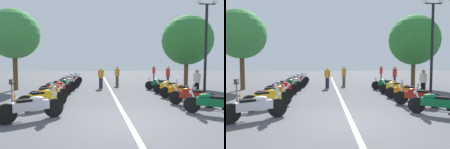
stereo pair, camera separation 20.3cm
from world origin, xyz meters
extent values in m
plane|color=#4C4C51|center=(0.00, 0.00, 0.00)|extent=(80.00, 80.00, 0.00)
cube|color=beige|center=(7.10, 0.00, 0.00)|extent=(26.50, 0.16, 0.01)
cylinder|color=black|center=(0.75, 2.62, 0.34)|extent=(0.45, 0.66, 0.68)
cylinder|color=black|center=(0.00, 3.97, 0.34)|extent=(0.45, 0.66, 0.68)
cube|color=silver|center=(0.38, 3.29, 0.52)|extent=(0.82, 1.16, 0.30)
ellipsoid|color=silver|center=(0.46, 3.14, 0.72)|extent=(0.48, 0.58, 0.22)
cube|color=black|center=(0.27, 3.49, 0.70)|extent=(0.46, 0.55, 0.12)
cylinder|color=silver|center=(0.72, 2.67, 0.64)|extent=(0.20, 0.29, 0.58)
cylinder|color=silver|center=(0.70, 2.70, 1.00)|extent=(0.56, 0.34, 0.04)
sphere|color=silver|center=(0.78, 2.57, 0.84)|extent=(0.14, 0.14, 0.14)
cylinder|color=silver|center=(0.31, 3.79, 0.24)|extent=(0.34, 0.52, 0.08)
cube|color=silver|center=(0.74, 2.63, 1.07)|extent=(0.37, 0.28, 0.32)
cylinder|color=black|center=(2.49, 2.74, 0.34)|extent=(0.52, 0.63, 0.68)
cylinder|color=black|center=(1.60, 3.93, 0.34)|extent=(0.52, 0.63, 0.68)
cube|color=#EAB214|center=(2.04, 3.33, 0.52)|extent=(0.90, 1.07, 0.30)
ellipsoid|color=#EAB214|center=(2.15, 3.19, 0.72)|extent=(0.52, 0.57, 0.22)
cube|color=black|center=(1.91, 3.51, 0.70)|extent=(0.50, 0.54, 0.12)
cylinder|color=silver|center=(2.45, 2.79, 0.64)|extent=(0.23, 0.27, 0.58)
cylinder|color=silver|center=(2.43, 2.82, 1.00)|extent=(0.52, 0.40, 0.04)
sphere|color=silver|center=(2.52, 2.70, 0.84)|extent=(0.14, 0.14, 0.14)
cylinder|color=silver|center=(1.92, 3.80, 0.24)|extent=(0.39, 0.49, 0.08)
cylinder|color=black|center=(4.07, 2.85, 0.30)|extent=(0.42, 0.59, 0.60)
cylinder|color=black|center=(3.36, 4.10, 0.30)|extent=(0.42, 0.59, 0.60)
cube|color=orange|center=(3.71, 3.48, 0.48)|extent=(0.78, 1.09, 0.30)
ellipsoid|color=orange|center=(3.80, 3.32, 0.68)|extent=(0.48, 0.58, 0.22)
cube|color=black|center=(3.60, 3.67, 0.66)|extent=(0.46, 0.55, 0.12)
cylinder|color=silver|center=(4.04, 2.90, 0.60)|extent=(0.20, 0.29, 0.58)
cylinder|color=silver|center=(4.02, 2.94, 0.96)|extent=(0.56, 0.34, 0.04)
sphere|color=silver|center=(4.09, 2.81, 0.80)|extent=(0.14, 0.14, 0.14)
cylinder|color=silver|center=(3.66, 3.94, 0.21)|extent=(0.34, 0.52, 0.08)
cylinder|color=black|center=(5.86, 2.85, 0.32)|extent=(0.41, 0.64, 0.64)
cylinder|color=black|center=(5.23, 4.11, 0.32)|extent=(0.41, 0.64, 0.64)
cube|color=red|center=(5.54, 3.48, 0.50)|extent=(0.73, 1.08, 0.30)
ellipsoid|color=red|center=(5.62, 3.32, 0.70)|extent=(0.47, 0.58, 0.22)
cube|color=black|center=(5.44, 3.68, 0.68)|extent=(0.45, 0.55, 0.12)
cylinder|color=silver|center=(5.83, 2.90, 0.62)|extent=(0.19, 0.29, 0.58)
cylinder|color=silver|center=(5.81, 2.94, 0.98)|extent=(0.57, 0.31, 0.04)
sphere|color=silver|center=(5.88, 2.80, 0.82)|extent=(0.14, 0.14, 0.14)
cylinder|color=silver|center=(5.51, 3.94, 0.22)|extent=(0.32, 0.53, 0.08)
cube|color=silver|center=(5.85, 2.87, 1.05)|extent=(0.38, 0.27, 0.32)
cylinder|color=black|center=(7.44, 2.76, 0.33)|extent=(0.44, 0.65, 0.67)
cylinder|color=black|center=(6.71, 4.11, 0.33)|extent=(0.44, 0.65, 0.67)
cube|color=#0C592D|center=(7.07, 3.44, 0.51)|extent=(0.81, 1.16, 0.30)
ellipsoid|color=#0C592D|center=(7.16, 3.28, 0.71)|extent=(0.48, 0.58, 0.22)
cube|color=black|center=(6.97, 3.63, 0.69)|extent=(0.46, 0.55, 0.12)
cylinder|color=silver|center=(7.41, 2.81, 0.63)|extent=(0.20, 0.29, 0.58)
cylinder|color=silver|center=(7.39, 2.85, 0.99)|extent=(0.56, 0.33, 0.04)
sphere|color=silver|center=(7.47, 2.71, 0.83)|extent=(0.14, 0.14, 0.14)
cylinder|color=silver|center=(7.01, 3.93, 0.23)|extent=(0.33, 0.52, 0.08)
cube|color=silver|center=(7.43, 2.78, 1.06)|extent=(0.37, 0.28, 0.32)
cylinder|color=black|center=(9.04, 2.63, 0.32)|extent=(0.45, 0.61, 0.63)
cylinder|color=black|center=(8.23, 3.95, 0.32)|extent=(0.45, 0.61, 0.63)
cube|color=silver|center=(8.64, 3.29, 0.50)|extent=(0.85, 1.14, 0.30)
ellipsoid|color=silver|center=(8.73, 3.14, 0.70)|extent=(0.49, 0.58, 0.22)
cube|color=black|center=(8.52, 3.48, 0.68)|extent=(0.47, 0.55, 0.12)
cylinder|color=silver|center=(9.01, 2.68, 0.62)|extent=(0.21, 0.28, 0.58)
cylinder|color=silver|center=(8.99, 2.72, 0.98)|extent=(0.55, 0.36, 0.04)
sphere|color=silver|center=(9.07, 2.59, 0.82)|extent=(0.14, 0.14, 0.14)
cylinder|color=silver|center=(8.55, 3.78, 0.22)|extent=(0.36, 0.51, 0.08)
cube|color=silver|center=(9.03, 2.65, 1.05)|extent=(0.37, 0.29, 0.32)
cylinder|color=black|center=(10.73, 2.66, 0.31)|extent=(0.39, 0.63, 0.63)
cylinder|color=black|center=(10.13, 3.93, 0.31)|extent=(0.39, 0.63, 0.63)
cube|color=maroon|center=(10.43, 3.29, 0.49)|extent=(0.71, 1.09, 0.30)
ellipsoid|color=maroon|center=(10.51, 3.13, 0.69)|extent=(0.46, 0.58, 0.22)
cube|color=black|center=(10.34, 3.49, 0.67)|extent=(0.44, 0.54, 0.12)
cylinder|color=silver|center=(10.70, 2.71, 0.61)|extent=(0.19, 0.29, 0.58)
cylinder|color=silver|center=(10.69, 2.75, 0.97)|extent=(0.58, 0.30, 0.04)
sphere|color=silver|center=(10.75, 2.61, 0.81)|extent=(0.14, 0.14, 0.14)
cylinder|color=silver|center=(10.41, 3.75, 0.22)|extent=(0.31, 0.53, 0.08)
cylinder|color=black|center=(12.38, 2.69, 0.32)|extent=(0.46, 0.62, 0.64)
cylinder|color=black|center=(11.56, 3.97, 0.32)|extent=(0.46, 0.62, 0.64)
cube|color=black|center=(11.97, 3.33, 0.50)|extent=(0.86, 1.13, 0.30)
ellipsoid|color=black|center=(12.07, 3.18, 0.70)|extent=(0.50, 0.58, 0.22)
cube|color=black|center=(11.85, 3.52, 0.68)|extent=(0.48, 0.54, 0.12)
cylinder|color=silver|center=(12.35, 2.74, 0.62)|extent=(0.21, 0.28, 0.58)
cylinder|color=silver|center=(12.32, 2.77, 0.98)|extent=(0.54, 0.37, 0.04)
sphere|color=silver|center=(12.41, 2.65, 0.82)|extent=(0.14, 0.14, 0.14)
cylinder|color=silver|center=(11.87, 3.81, 0.22)|extent=(0.36, 0.51, 0.08)
cylinder|color=black|center=(0.93, -2.72, 0.32)|extent=(0.48, 0.60, 0.64)
cube|color=#0C592D|center=(0.54, -3.28, 0.50)|extent=(0.82, 1.00, 0.30)
ellipsoid|color=#0C592D|center=(0.64, -3.13, 0.70)|extent=(0.51, 0.57, 0.22)
cube|color=black|center=(0.41, -3.45, 0.68)|extent=(0.49, 0.54, 0.12)
cylinder|color=silver|center=(0.90, -2.77, 0.62)|extent=(0.22, 0.28, 0.58)
cylinder|color=silver|center=(0.87, -2.81, 0.98)|extent=(0.53, 0.39, 0.04)
sphere|color=silver|center=(0.96, -2.68, 0.82)|extent=(0.14, 0.14, 0.14)
cylinder|color=silver|center=(0.16, -3.50, 0.22)|extent=(0.38, 0.49, 0.08)
cube|color=silver|center=(0.92, -2.74, 1.05)|extent=(0.36, 0.31, 0.32)
cylinder|color=black|center=(2.49, -2.72, 0.32)|extent=(0.47, 0.62, 0.64)
cylinder|color=black|center=(1.70, -3.95, 0.32)|extent=(0.47, 0.62, 0.64)
cube|color=maroon|center=(2.10, -3.33, 0.50)|extent=(0.84, 1.08, 0.30)
ellipsoid|color=maroon|center=(2.20, -3.18, 0.70)|extent=(0.50, 0.58, 0.22)
cube|color=black|center=(1.98, -3.52, 0.68)|extent=(0.48, 0.54, 0.12)
cylinder|color=silver|center=(2.46, -2.77, 0.62)|extent=(0.22, 0.28, 0.58)
cylinder|color=silver|center=(2.44, -2.80, 0.98)|extent=(0.54, 0.37, 0.04)
sphere|color=silver|center=(2.52, -2.68, 0.82)|extent=(0.14, 0.14, 0.14)
cylinder|color=silver|center=(1.71, -3.60, 0.23)|extent=(0.37, 0.51, 0.08)
cube|color=silver|center=(2.48, -2.74, 1.05)|extent=(0.37, 0.30, 0.32)
cylinder|color=black|center=(4.12, -2.81, 0.31)|extent=(0.46, 0.60, 0.62)
cylinder|color=black|center=(3.28, -4.06, 0.31)|extent=(0.46, 0.60, 0.62)
cube|color=orange|center=(3.70, -3.44, 0.49)|extent=(0.87, 1.11, 0.30)
ellipsoid|color=orange|center=(3.80, -3.29, 0.69)|extent=(0.50, 0.58, 0.22)
cube|color=black|center=(3.58, -3.62, 0.67)|extent=(0.48, 0.54, 0.12)
cylinder|color=silver|center=(4.08, -2.86, 0.61)|extent=(0.22, 0.28, 0.58)
cylinder|color=silver|center=(4.06, -2.90, 0.97)|extent=(0.54, 0.38, 0.04)
sphere|color=silver|center=(4.14, -2.77, 0.81)|extent=(0.14, 0.14, 0.14)
cylinder|color=silver|center=(3.30, -3.71, 0.22)|extent=(0.37, 0.50, 0.08)
cylinder|color=black|center=(5.73, -2.90, 0.31)|extent=(0.44, 0.60, 0.62)
cylinder|color=black|center=(5.00, -4.10, 0.31)|extent=(0.44, 0.60, 0.62)
cube|color=#EAB214|center=(5.36, -3.50, 0.49)|extent=(0.79, 1.06, 0.30)
ellipsoid|color=#EAB214|center=(5.46, -3.35, 0.69)|extent=(0.49, 0.58, 0.22)
cube|color=black|center=(5.25, -3.69, 0.67)|extent=(0.47, 0.55, 0.12)
cylinder|color=silver|center=(5.70, -2.95, 0.61)|extent=(0.21, 0.28, 0.58)
cylinder|color=silver|center=(5.68, -2.99, 0.97)|extent=(0.55, 0.36, 0.04)
sphere|color=silver|center=(5.75, -2.86, 0.81)|extent=(0.14, 0.14, 0.14)
cylinder|color=silver|center=(4.99, -3.77, 0.22)|extent=(0.35, 0.51, 0.08)
cylinder|color=black|center=(7.45, -2.85, 0.32)|extent=(0.45, 0.62, 0.64)
cylinder|color=black|center=(6.74, -4.02, 0.32)|extent=(0.45, 0.62, 0.64)
cube|color=#0C592D|center=(7.09, -3.44, 0.50)|extent=(0.78, 1.03, 0.30)
ellipsoid|color=#0C592D|center=(7.19, -3.28, 0.70)|extent=(0.49, 0.58, 0.22)
cube|color=black|center=(6.98, -3.62, 0.68)|extent=(0.47, 0.55, 0.12)
cylinder|color=silver|center=(7.42, -2.90, 0.62)|extent=(0.21, 0.28, 0.58)
cylinder|color=silver|center=(7.40, -2.94, 0.98)|extent=(0.55, 0.36, 0.04)
sphere|color=silver|center=(7.48, -2.81, 0.82)|extent=(0.14, 0.14, 0.14)
cylinder|color=silver|center=(6.72, -3.69, 0.22)|extent=(0.36, 0.51, 0.08)
cylinder|color=black|center=(3.87, -4.96, 2.58)|extent=(0.14, 0.14, 5.16)
cylinder|color=black|center=(3.87, -4.96, 5.16)|extent=(0.06, 0.90, 0.06)
sphere|color=white|center=(3.87, -4.51, 5.34)|extent=(0.32, 0.32, 0.32)
sphere|color=white|center=(3.87, -5.41, 5.34)|extent=(0.32, 0.32, 0.32)
cylinder|color=slate|center=(2.07, 4.63, 0.55)|extent=(0.06, 0.06, 1.10)
cube|color=#33383D|center=(2.07, 4.63, 1.18)|extent=(0.20, 0.15, 0.22)
cube|color=#B2D8BF|center=(2.06, 4.56, 1.20)|extent=(0.10, 0.03, 0.12)
cube|color=orange|center=(2.72, 4.78, 0.01)|extent=(0.36, 0.36, 0.03)
cone|color=orange|center=(2.72, 4.78, 0.32)|extent=(0.26, 0.26, 0.60)
cylinder|color=white|center=(2.72, 4.78, 0.34)|extent=(0.19, 0.19, 0.07)
cylinder|color=brown|center=(10.26, -0.71, 0.42)|extent=(0.14, 0.14, 0.84)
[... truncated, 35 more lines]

